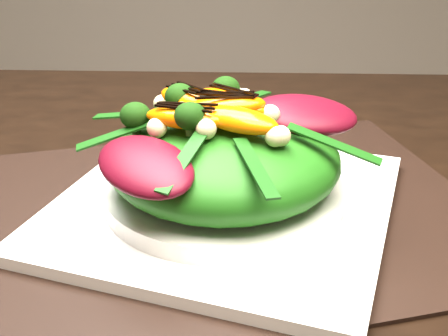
{
  "coord_description": "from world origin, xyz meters",
  "views": [
    {
      "loc": [
        0.22,
        -0.48,
        1.02
      ],
      "look_at": [
        0.2,
        -0.0,
        0.8
      ],
      "focal_mm": 48.0,
      "sensor_mm": 36.0,
      "label": 1
    }
  ],
  "objects_px": {
    "placemat": "(224,211)",
    "orange_segment": "(199,106)",
    "plate_base": "(224,204)",
    "salad_bowl": "(224,191)",
    "lettuce_mound": "(224,158)",
    "dining_table": "(14,227)"
  },
  "relations": [
    {
      "from": "placemat",
      "to": "lettuce_mound",
      "type": "bearing_deg",
      "value": 0.0
    },
    {
      "from": "placemat",
      "to": "dining_table",
      "type": "bearing_deg",
      "value": 179.71
    },
    {
      "from": "dining_table",
      "to": "salad_bowl",
      "type": "distance_m",
      "value": 0.2
    },
    {
      "from": "lettuce_mound",
      "to": "placemat",
      "type": "bearing_deg",
      "value": 0.0
    },
    {
      "from": "plate_base",
      "to": "lettuce_mound",
      "type": "xyz_separation_m",
      "value": [
        -0.0,
        0.0,
        0.05
      ]
    },
    {
      "from": "orange_segment",
      "to": "dining_table",
      "type": "bearing_deg",
      "value": -176.54
    },
    {
      "from": "salad_bowl",
      "to": "placemat",
      "type": "bearing_deg",
      "value": 180.0
    },
    {
      "from": "orange_segment",
      "to": "plate_base",
      "type": "bearing_deg",
      "value": -27.61
    },
    {
      "from": "orange_segment",
      "to": "lettuce_mound",
      "type": "bearing_deg",
      "value": -27.61
    },
    {
      "from": "salad_bowl",
      "to": "lettuce_mound",
      "type": "height_order",
      "value": "lettuce_mound"
    },
    {
      "from": "plate_base",
      "to": "orange_segment",
      "type": "relative_size",
      "value": 4.18
    },
    {
      "from": "salad_bowl",
      "to": "dining_table",
      "type": "bearing_deg",
      "value": 179.71
    },
    {
      "from": "dining_table",
      "to": "lettuce_mound",
      "type": "height_order",
      "value": "dining_table"
    },
    {
      "from": "salad_bowl",
      "to": "lettuce_mound",
      "type": "xyz_separation_m",
      "value": [
        -0.0,
        0.0,
        0.03
      ]
    },
    {
      "from": "dining_table",
      "to": "placemat",
      "type": "xyz_separation_m",
      "value": [
        0.2,
        -0.0,
        0.02
      ]
    },
    {
      "from": "lettuce_mound",
      "to": "orange_segment",
      "type": "bearing_deg",
      "value": 152.39
    },
    {
      "from": "placemat",
      "to": "orange_segment",
      "type": "bearing_deg",
      "value": 152.39
    },
    {
      "from": "placemat",
      "to": "salad_bowl",
      "type": "distance_m",
      "value": 0.02
    },
    {
      "from": "plate_base",
      "to": "salad_bowl",
      "type": "distance_m",
      "value": 0.01
    },
    {
      "from": "placemat",
      "to": "plate_base",
      "type": "height_order",
      "value": "plate_base"
    },
    {
      "from": "lettuce_mound",
      "to": "orange_segment",
      "type": "xyz_separation_m",
      "value": [
        -0.02,
        0.01,
        0.04
      ]
    },
    {
      "from": "plate_base",
      "to": "salad_bowl",
      "type": "height_order",
      "value": "salad_bowl"
    }
  ]
}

